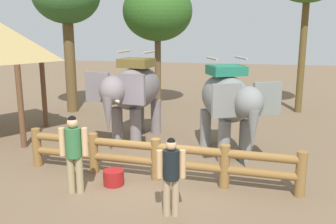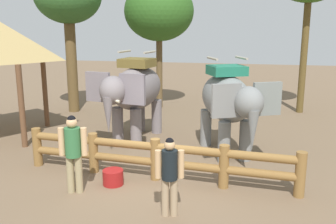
{
  "view_description": "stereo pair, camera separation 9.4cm",
  "coord_description": "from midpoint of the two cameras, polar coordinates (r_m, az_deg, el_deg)",
  "views": [
    {
      "loc": [
        2.12,
        -8.76,
        3.76
      ],
      "look_at": [
        0.0,
        1.33,
        1.4
      ],
      "focal_mm": 40.62,
      "sensor_mm": 36.0,
      "label": 1
    },
    {
      "loc": [
        2.21,
        -8.74,
        3.76
      ],
      "look_at": [
        0.0,
        1.33,
        1.4
      ],
      "focal_mm": 40.62,
      "sensor_mm": 36.0,
      "label": 2
    }
  ],
  "objects": [
    {
      "name": "ground_plane",
      "position": [
        9.76,
        -1.91,
        -9.76
      ],
      "size": [
        60.0,
        60.0,
        0.0
      ],
      "primitive_type": "plane",
      "color": "brown"
    },
    {
      "name": "elephant_center",
      "position": [
        11.12,
        8.78,
        1.61
      ],
      "size": [
        2.6,
        3.38,
        2.87
      ],
      "color": "slate",
      "rests_on": "ground"
    },
    {
      "name": "tourist_woman_in_black",
      "position": [
        8.81,
        -14.24,
        -5.4
      ],
      "size": [
        0.63,
        0.42,
        1.82
      ],
      "color": "#9C8C64",
      "rests_on": "ground"
    },
    {
      "name": "feed_bucket",
      "position": [
        9.37,
        -8.45,
        -9.69
      ],
      "size": [
        0.5,
        0.5,
        0.37
      ],
      "color": "maroon",
      "rests_on": "ground"
    },
    {
      "name": "log_fence",
      "position": [
        9.43,
        -2.12,
        -6.66
      ],
      "size": [
        7.01,
        0.76,
        1.05
      ],
      "color": "brown",
      "rests_on": "ground"
    },
    {
      "name": "elephant_near_left",
      "position": [
        12.49,
        -5.36,
        3.16
      ],
      "size": [
        2.05,
        3.51,
        2.95
      ],
      "color": "slate",
      "rests_on": "ground"
    },
    {
      "name": "tourist_man_in_blue",
      "position": [
        7.58,
        0.11,
        -8.89
      ],
      "size": [
        0.57,
        0.38,
        1.63
      ],
      "color": "#A08767",
      "rests_on": "ground"
    },
    {
      "name": "tree_back_center",
      "position": [
        17.49,
        -1.73,
        14.79
      ],
      "size": [
        3.1,
        3.1,
        5.69
      ],
      "color": "brown",
      "rests_on": "ground"
    }
  ]
}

